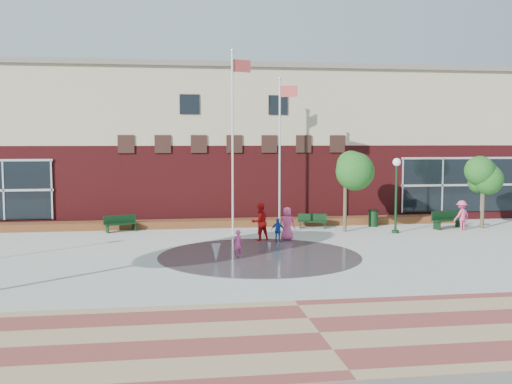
{
  "coord_description": "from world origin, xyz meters",
  "views": [
    {
      "loc": [
        -3.69,
        -21.22,
        4.84
      ],
      "look_at": [
        0.0,
        4.0,
        2.6
      ],
      "focal_mm": 42.0,
      "sensor_mm": 36.0,
      "label": 1
    }
  ],
  "objects": [
    {
      "name": "library_building",
      "position": [
        0.0,
        17.48,
        4.64
      ],
      "size": [
        44.4,
        10.4,
        9.2
      ],
      "color": "#571416",
      "rests_on": "ground"
    },
    {
      "name": "adult_pink",
      "position": [
        1.9,
        6.7,
        0.81
      ],
      "size": [
        0.9,
        0.7,
        1.61
      ],
      "primitive_type": "imported",
      "rotation": [
        0.0,
        0.0,
        2.88
      ],
      "color": "#F24A86",
      "rests_on": "ground"
    },
    {
      "name": "water_jet_b",
      "position": [
        0.56,
        3.84,
        0.0
      ],
      "size": [
        0.17,
        0.17,
        0.39
      ],
      "primitive_type": "cone",
      "rotation": [
        3.14,
        0.0,
        0.0
      ],
      "color": "white",
      "rests_on": "ground"
    },
    {
      "name": "tree_small_right",
      "position": [
        13.19,
        8.97,
        2.73
      ],
      "size": [
        2.19,
        2.19,
        3.74
      ],
      "color": "#443726",
      "rests_on": "ground"
    },
    {
      "name": "plaza_concrete",
      "position": [
        0.0,
        4.0,
        0.0
      ],
      "size": [
        46.0,
        18.0,
        0.01
      ],
      "primitive_type": "cube",
      "color": "#A8A8A0",
      "rests_on": "ground"
    },
    {
      "name": "paver_band",
      "position": [
        0.0,
        -7.0,
        0.0
      ],
      "size": [
        46.0,
        6.0,
        0.01
      ],
      "primitive_type": "cube",
      "color": "brown",
      "rests_on": "ground"
    },
    {
      "name": "flagpole_left",
      "position": [
        -0.44,
        8.87,
        5.2
      ],
      "size": [
        1.05,
        0.42,
        9.34
      ],
      "rotation": [
        0.0,
        0.0,
        0.32
      ],
      "color": "white",
      "rests_on": "ground"
    },
    {
      "name": "bench_mid",
      "position": [
        4.03,
        10.33,
        0.25
      ],
      "size": [
        1.63,
        0.82,
        0.79
      ],
      "rotation": [
        0.0,
        0.0,
        -0.26
      ],
      "color": "black",
      "rests_on": "ground"
    },
    {
      "name": "flagpole_right",
      "position": [
        1.97,
        8.84,
        4.47
      ],
      "size": [
        0.91,
        0.46,
        8.0
      ],
      "rotation": [
        0.0,
        0.0,
        -0.42
      ],
      "color": "white",
      "rests_on": "ground"
    },
    {
      "name": "water_jet_a",
      "position": [
        -1.89,
        1.95,
        0.0
      ],
      "size": [
        0.37,
        0.37,
        0.72
      ],
      "primitive_type": "cone",
      "rotation": [
        3.14,
        0.0,
        0.0
      ],
      "color": "white",
      "rests_on": "ground"
    },
    {
      "name": "tree_mid",
      "position": [
        5.44,
        8.92,
        3.26
      ],
      "size": [
        2.66,
        2.66,
        4.48
      ],
      "color": "#443726",
      "rests_on": "ground"
    },
    {
      "name": "bench_left",
      "position": [
        -6.21,
        10.54,
        0.28
      ],
      "size": [
        1.8,
        1.1,
        0.88
      ],
      "rotation": [
        0.0,
        0.0,
        0.38
      ],
      "color": "black",
      "rests_on": "ground"
    },
    {
      "name": "lamp_right",
      "position": [
        7.88,
        8.04,
        2.42
      ],
      "size": [
        0.41,
        0.41,
        3.89
      ],
      "color": "black",
      "rests_on": "ground"
    },
    {
      "name": "adult_red",
      "position": [
        0.6,
        6.79,
        0.9
      ],
      "size": [
        1.05,
        0.92,
        1.81
      ],
      "primitive_type": "imported",
      "rotation": [
        0.0,
        0.0,
        3.45
      ],
      "color": "red",
      "rests_on": "ground"
    },
    {
      "name": "ground",
      "position": [
        0.0,
        0.0,
        0.0
      ],
      "size": [
        120.0,
        120.0,
        0.0
      ],
      "primitive_type": "plane",
      "color": "#666056",
      "rests_on": "ground"
    },
    {
      "name": "flower_bed",
      "position": [
        0.0,
        11.6,
        0.0
      ],
      "size": [
        26.0,
        1.2,
        0.4
      ],
      "primitive_type": "cube",
      "color": "maroon",
      "rests_on": "ground"
    },
    {
      "name": "child_blue",
      "position": [
        1.37,
        6.19,
        0.58
      ],
      "size": [
        0.73,
        0.57,
        1.15
      ],
      "primitive_type": "imported",
      "rotation": [
        0.0,
        0.0,
        2.64
      ],
      "color": "#1948B2",
      "rests_on": "ground"
    },
    {
      "name": "trash_can",
      "position": [
        7.54,
        10.48,
        0.47
      ],
      "size": [
        0.57,
        0.57,
        0.93
      ],
      "color": "black",
      "rests_on": "ground"
    },
    {
      "name": "bench_right",
      "position": [
        11.27,
        9.09,
        0.32
      ],
      "size": [
        2.03,
        1.17,
        0.99
      ],
      "rotation": [
        0.0,
        0.0,
        0.34
      ],
      "color": "black",
      "rests_on": "ground"
    },
    {
      "name": "splash_pad",
      "position": [
        0.0,
        3.0,
        0.0
      ],
      "size": [
        8.4,
        8.4,
        0.01
      ],
      "primitive_type": "cylinder",
      "color": "#383A3D",
      "rests_on": "ground"
    },
    {
      "name": "person_bench",
      "position": [
        11.73,
        8.47,
        0.8
      ],
      "size": [
        1.19,
        0.94,
        1.61
      ],
      "primitive_type": "imported",
      "rotation": [
        0.0,
        0.0,
        3.53
      ],
      "color": "#E2477A",
      "rests_on": "ground"
    },
    {
      "name": "child_splash",
      "position": [
        -0.93,
        2.82,
        0.58
      ],
      "size": [
        0.5,
        0.43,
        1.16
      ],
      "primitive_type": "imported",
      "rotation": [
        0.0,
        0.0,
        3.57
      ],
      "color": "#EB4892",
      "rests_on": "ground"
    }
  ]
}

